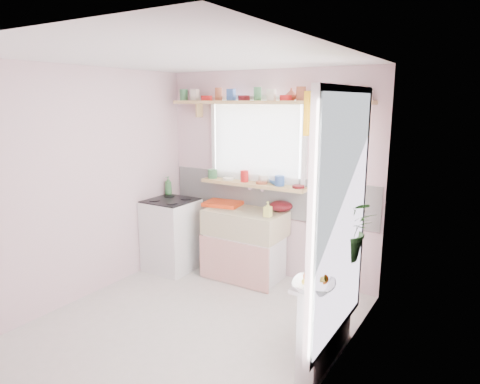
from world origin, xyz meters
The scene contains 19 objects.
room centered at (0.66, 0.86, 1.37)m, with size 3.20×3.20×3.20m.
sink_unit centered at (-0.15, 1.29, 0.43)m, with size 0.95×0.65×1.11m.
cooker centered at (-1.10, 1.05, 0.46)m, with size 0.58×0.58×0.93m.
radiator_ledge centered at (1.30, 0.20, 0.40)m, with size 0.22×0.95×0.78m.
windowsill centered at (-0.15, 1.48, 1.14)m, with size 1.40×0.22×0.04m, color #D8B56F.
pine_shelf centered at (0.00, 1.47, 2.12)m, with size 2.52×0.24×0.04m, color #D8B56F.
shelf_crockery centered at (0.00, 1.47, 2.20)m, with size 2.47×0.11×0.12m.
sill_crockery centered at (-0.20, 1.48, 1.21)m, with size 1.35×0.11×0.12m.
dish_tray centered at (-0.53, 1.38, 0.87)m, with size 0.45×0.33×0.04m, color #ED4215.
colander centered at (0.22, 1.50, 0.91)m, with size 0.28×0.28×0.13m, color #4F0D12.
jade_plant centered at (1.33, 0.56, 1.06)m, with size 0.51×0.44×0.57m, color #386629.
fruit_bowl centered at (1.33, -0.20, 0.81)m, with size 0.32×0.32×0.08m, color white.
herb_pot centered at (1.33, -0.20, 0.87)m, with size 0.10×0.07×0.20m, color #245B24.
soap_bottle_sink centered at (0.21, 1.20, 0.94)m, with size 0.08×0.08×0.18m, color #EAEB68.
sill_cup centered at (-0.03, 1.54, 1.21)m, with size 0.13×0.13×0.10m, color white.
sill_bowl centered at (0.15, 1.54, 1.19)m, with size 0.19×0.19×0.06m, color #3463AB.
shelf_vase centered at (0.31, 1.53, 2.21)m, with size 0.13×0.13×0.14m, color #A94934.
cooker_bottle centered at (-1.32, 1.27, 1.04)m, with size 0.09×0.10×0.25m, color #3A743F.
fruit centered at (1.34, -0.19, 0.88)m, with size 0.20×0.14×0.10m.
Camera 1 is at (2.39, -2.95, 2.14)m, focal length 32.00 mm.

